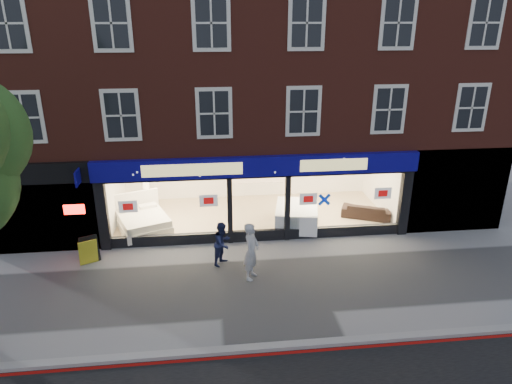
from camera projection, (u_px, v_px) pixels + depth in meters
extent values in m
plane|color=gray|center=(270.00, 285.00, 14.14)|extent=(120.00, 120.00, 0.00)
cube|color=#8C0A07|center=(288.00, 353.00, 11.26)|extent=(60.00, 0.10, 0.01)
cube|color=gray|center=(287.00, 346.00, 11.43)|extent=(60.00, 0.25, 0.12)
cube|color=tan|center=(253.00, 215.00, 19.00)|extent=(11.00, 4.50, 0.10)
cube|color=maroon|center=(247.00, 47.00, 18.26)|extent=(19.00, 8.00, 6.70)
cube|color=#0B0878|center=(259.00, 166.00, 15.76)|extent=(11.40, 0.28, 0.70)
cube|color=black|center=(259.00, 235.00, 16.93)|extent=(11.00, 0.18, 0.40)
cube|color=black|center=(103.00, 215.00, 15.93)|extent=(0.35, 0.30, 2.60)
cube|color=black|center=(404.00, 202.00, 17.08)|extent=(0.35, 0.30, 2.60)
cube|color=white|center=(168.00, 209.00, 16.07)|extent=(4.20, 0.02, 2.10)
cube|color=white|center=(347.00, 201.00, 16.75)|extent=(4.20, 0.02, 2.10)
cube|color=white|center=(258.00, 210.00, 16.75)|extent=(1.80, 0.02, 2.10)
cube|color=silver|center=(247.00, 170.00, 20.64)|extent=(11.00, 0.20, 2.60)
cube|color=#FFEAC6|center=(252.00, 157.00, 18.08)|extent=(11.00, 4.50, 0.12)
cube|color=black|center=(41.00, 206.00, 15.82)|extent=(3.80, 0.60, 3.30)
cube|color=#FF140C|center=(74.00, 209.00, 15.64)|extent=(0.70, 0.04, 0.35)
cube|color=black|center=(454.00, 189.00, 17.31)|extent=(4.00, 0.40, 3.30)
cube|color=white|center=(144.00, 226.00, 17.49)|extent=(2.36, 2.53, 0.36)
cube|color=white|center=(143.00, 219.00, 17.38)|extent=(2.26, 2.43, 0.25)
cube|color=white|center=(136.00, 206.00, 18.23)|extent=(1.74, 0.77, 1.22)
cube|color=white|center=(128.00, 209.00, 17.75)|extent=(0.73, 0.54, 0.12)
cube|color=white|center=(148.00, 206.00, 18.08)|extent=(0.73, 0.54, 0.12)
cube|color=brown|center=(148.00, 202.00, 19.53)|extent=(0.49, 0.49, 0.55)
cube|color=white|center=(296.00, 222.00, 17.94)|extent=(1.98, 2.31, 0.26)
cube|color=white|center=(296.00, 216.00, 17.84)|extent=(1.98, 2.31, 0.26)
cube|color=white|center=(297.00, 210.00, 17.75)|extent=(1.98, 2.31, 0.26)
imported|color=black|center=(367.00, 211.00, 18.60)|extent=(2.11, 1.52, 0.57)
cube|color=gold|center=(89.00, 251.00, 15.23)|extent=(0.72, 0.61, 0.94)
imported|color=#B0B2B8|center=(251.00, 251.00, 14.22)|extent=(0.71, 0.81, 1.88)
imported|color=#191F47|center=(223.00, 243.00, 15.12)|extent=(0.89, 0.93, 1.50)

